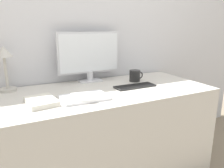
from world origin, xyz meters
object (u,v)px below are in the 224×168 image
monitor (89,55)px  pen (121,95)px  ereader (83,97)px  notebook (41,101)px  keyboard (135,86)px  coffee_mug (135,76)px  laptop (85,97)px  desk_lamp (5,61)px

monitor → pen: size_ratio=3.71×
monitor → ereader: size_ratio=2.65×
ereader → notebook: (-0.24, 0.04, -0.01)m
ereader → pen: (0.25, -0.03, -0.02)m
keyboard → notebook: (-0.69, -0.07, 0.01)m
keyboard → coffee_mug: bearing=58.3°
ereader → coffee_mug: (0.54, 0.26, 0.03)m
keyboard → pen: size_ratio=2.26×
laptop → desk_lamp: 0.62m
notebook → pen: notebook is taller
keyboard → monitor: bearing=127.3°
keyboard → ereader: (-0.45, -0.11, 0.01)m
notebook → coffee_mug: size_ratio=1.85×
coffee_mug → pen: size_ratio=0.89×
keyboard → ereader: ereader is taller
notebook → coffee_mug: 0.82m
monitor → coffee_mug: monitor is taller
monitor → notebook: bearing=-139.7°
laptop → ereader: 0.03m
keyboard → pen: bearing=-144.6°
keyboard → laptop: bearing=-168.0°
desk_lamp → coffee_mug: size_ratio=2.56×
coffee_mug → monitor: bearing=154.0°
monitor → desk_lamp: monitor is taller
desk_lamp → coffee_mug: bearing=-9.2°
laptop → ereader: ereader is taller
keyboard → desk_lamp: (-0.86, 0.31, 0.21)m
laptop → ereader: (-0.02, -0.02, 0.01)m
ereader → pen: bearing=-7.3°
keyboard → notebook: bearing=-174.5°
ereader → notebook: bearing=169.8°
desk_lamp → coffee_mug: 0.98m
monitor → laptop: bearing=-115.0°
monitor → coffee_mug: (0.34, -0.16, -0.17)m
pen → laptop: bearing=167.7°
monitor → keyboard: monitor is taller
monitor → ereader: (-0.21, -0.43, -0.19)m
desk_lamp → pen: bearing=-34.3°
monitor → laptop: 0.50m
keyboard → ereader: size_ratio=1.61×
laptop → coffee_mug: bearing=24.9°
keyboard → laptop: (-0.43, -0.09, 0.00)m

